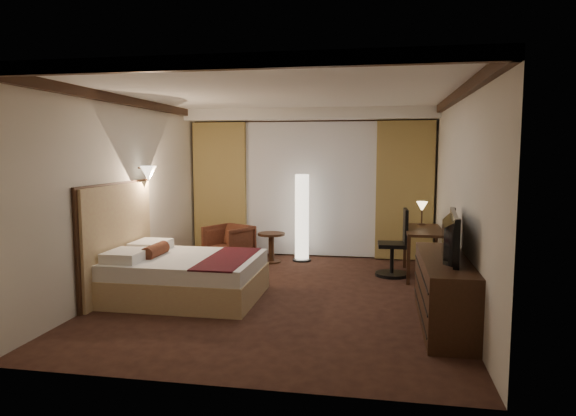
% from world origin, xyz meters
% --- Properties ---
extents(floor, '(4.50, 5.50, 0.01)m').
position_xyz_m(floor, '(0.00, 0.00, 0.00)').
color(floor, black).
rests_on(floor, ground).
extents(ceiling, '(4.50, 5.50, 0.01)m').
position_xyz_m(ceiling, '(0.00, 0.00, 2.70)').
color(ceiling, white).
rests_on(ceiling, back_wall).
extents(back_wall, '(4.50, 0.02, 2.70)m').
position_xyz_m(back_wall, '(0.00, 2.75, 1.35)').
color(back_wall, beige).
rests_on(back_wall, floor).
extents(left_wall, '(0.02, 5.50, 2.70)m').
position_xyz_m(left_wall, '(-2.25, 0.00, 1.35)').
color(left_wall, beige).
rests_on(left_wall, floor).
extents(right_wall, '(0.02, 5.50, 2.70)m').
position_xyz_m(right_wall, '(2.25, 0.00, 1.35)').
color(right_wall, beige).
rests_on(right_wall, floor).
extents(crown_molding, '(4.50, 5.50, 0.12)m').
position_xyz_m(crown_molding, '(0.00, 0.00, 2.64)').
color(crown_molding, black).
rests_on(crown_molding, ceiling).
extents(soffit, '(4.50, 0.50, 0.20)m').
position_xyz_m(soffit, '(0.00, 2.50, 2.60)').
color(soffit, white).
rests_on(soffit, ceiling).
extents(curtain_sheer, '(2.48, 0.04, 2.45)m').
position_xyz_m(curtain_sheer, '(0.00, 2.67, 1.25)').
color(curtain_sheer, silver).
rests_on(curtain_sheer, back_wall).
extents(curtain_left_drape, '(1.00, 0.14, 2.45)m').
position_xyz_m(curtain_left_drape, '(-1.70, 2.61, 1.25)').
color(curtain_left_drape, '#A78F4C').
rests_on(curtain_left_drape, back_wall).
extents(curtain_right_drape, '(1.00, 0.14, 2.45)m').
position_xyz_m(curtain_right_drape, '(1.70, 2.61, 1.25)').
color(curtain_right_drape, '#A78F4C').
rests_on(curtain_right_drape, back_wall).
extents(wall_sconce, '(0.24, 0.24, 0.24)m').
position_xyz_m(wall_sconce, '(-2.09, 0.40, 1.62)').
color(wall_sconce, white).
rests_on(wall_sconce, left_wall).
extents(bed, '(1.91, 1.49, 0.56)m').
position_xyz_m(bed, '(-1.23, -0.34, 0.28)').
color(bed, white).
rests_on(bed, floor).
extents(headboard, '(0.12, 1.79, 1.50)m').
position_xyz_m(headboard, '(-2.20, -0.34, 0.75)').
color(headboard, tan).
rests_on(headboard, floor).
extents(armchair, '(0.92, 0.90, 0.71)m').
position_xyz_m(armchair, '(-1.35, 1.96, 0.36)').
color(armchair, '#432214').
rests_on(armchair, floor).
extents(side_table, '(0.48, 0.48, 0.52)m').
position_xyz_m(side_table, '(-0.59, 2.01, 0.26)').
color(side_table, black).
rests_on(side_table, floor).
extents(floor_lamp, '(0.33, 0.33, 1.55)m').
position_xyz_m(floor_lamp, '(-0.08, 2.23, 0.78)').
color(floor_lamp, white).
rests_on(floor_lamp, floor).
extents(desk, '(0.55, 1.21, 0.75)m').
position_xyz_m(desk, '(1.95, 1.43, 0.38)').
color(desk, black).
rests_on(desk, floor).
extents(desk_lamp, '(0.18, 0.18, 0.34)m').
position_xyz_m(desk_lamp, '(1.95, 1.89, 0.92)').
color(desk_lamp, '#FFD899').
rests_on(desk_lamp, desk).
extents(office_chair, '(0.53, 0.53, 1.07)m').
position_xyz_m(office_chair, '(1.48, 1.38, 0.53)').
color(office_chair, black).
rests_on(office_chair, floor).
extents(dresser, '(0.50, 1.96, 0.76)m').
position_xyz_m(dresser, '(2.00, -0.81, 0.38)').
color(dresser, black).
rests_on(dresser, floor).
extents(television, '(0.78, 1.23, 0.15)m').
position_xyz_m(television, '(1.97, -0.81, 1.10)').
color(television, black).
rests_on(television, dresser).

